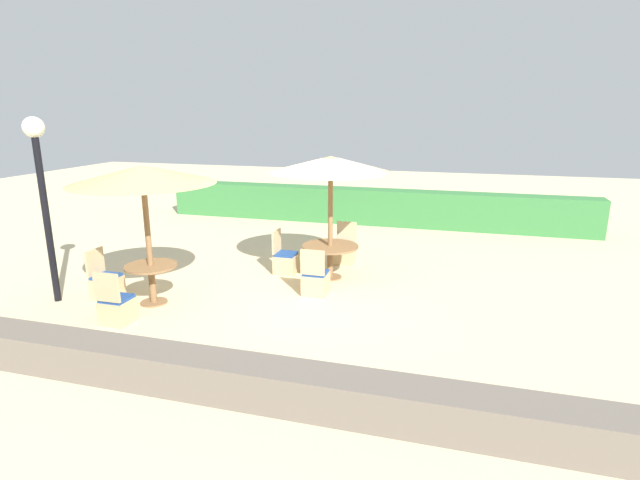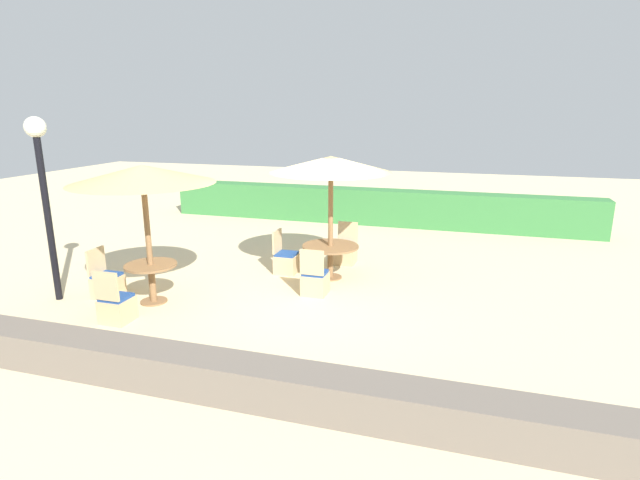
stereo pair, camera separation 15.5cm
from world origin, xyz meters
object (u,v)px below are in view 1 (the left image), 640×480
Objects in this scene: patio_chair_front_left_west at (106,285)px; patio_chair_center_south at (315,281)px; patio_chair_front_left_south at (117,308)px; round_table_front_left at (152,275)px; parasol_front_left at (142,175)px; parasol_center at (331,165)px; lamp_post at (40,174)px; round_table_center at (330,252)px; patio_chair_center_west at (285,261)px; patio_chair_center_north at (345,252)px.

patio_chair_front_left_west and patio_chair_center_south have the same top height.
patio_chair_front_left_south is at bearing -142.08° from patio_chair_center_south.
patio_chair_center_south reaches higher than round_table_front_left.
parasol_front_left is 2.70× the size of patio_chair_center_south.
parasol_front_left is 1.80m from round_table_front_left.
lamp_post is at bearing -150.02° from parasol_center.
round_table_center is (0.00, 0.00, -1.79)m from parasol_center.
patio_chair_front_left_south reaches higher than round_table_center.
round_table_center is 1.26× the size of patio_chair_center_west.
patio_chair_front_left_south is at bearing 56.17° from patio_chair_center_north.
patio_chair_front_left_south is 1.00× the size of patio_chair_center_north.
round_table_center is 1.15m from patio_chair_center_north.
patio_chair_center_south is (-0.03, -1.00, -2.10)m from parasol_center.
round_table_front_left is (1.78, 0.37, -1.81)m from lamp_post.
patio_chair_center_north is (0.05, 1.11, -0.31)m from round_table_center.
parasol_front_left is 3.64m from patio_chair_center_south.
lamp_post reaches higher than patio_chair_front_left_west.
patio_chair_front_left_south is 3.52m from patio_chair_center_south.
patio_chair_center_south is at bearing 19.76° from lamp_post.
lamp_post is 5.23m from parasol_center.
parasol_center reaches higher than round_table_front_left.
patio_chair_center_south is at bearing 108.69° from patio_chair_front_left_west.
patio_chair_front_left_west is at bearing 135.60° from patio_chair_front_left_south.
lamp_post is 5.22m from patio_chair_center_south.
round_table_center is 1.06m from patio_chair_center_west.
patio_chair_front_left_south is at bearing 45.60° from patio_chair_front_left_west.
patio_chair_center_west is 1.44m from patio_chair_center_south.
parasol_center is (4.53, 2.62, 0.01)m from lamp_post.
lamp_post is at bearing -150.02° from round_table_center.
lamp_post is 3.59× the size of round_table_front_left.
parasol_center reaches higher than patio_chair_center_west.
parasol_front_left reaches higher than patio_chair_center_north.
parasol_front_left is 2.70× the size of patio_chair_front_left_south.
patio_chair_front_left_west is 1.00× the size of patio_chair_center_south.
round_table_center is (2.81, 3.16, 0.31)m from patio_chair_front_left_south.
lamp_post is 5.53m from round_table_center.
patio_chair_front_left_south and patio_chair_center_north have the same top height.
patio_chair_center_north is at bearing 87.73° from patio_chair_center_south.
patio_chair_front_left_west is 1.00× the size of patio_chair_center_west.
patio_chair_front_left_west is 0.37× the size of parasol_center.
parasol_front_left is (1.78, 0.37, -0.01)m from lamp_post.
round_table_center is (3.74, 2.25, 0.31)m from patio_chair_front_left_west.
patio_chair_center_north is at bearing 39.07° from lamp_post.
patio_chair_front_left_south is at bearing -131.60° from round_table_center.
patio_chair_front_left_south is 4.24m from round_table_center.
patio_chair_front_left_south and patio_chair_center_west have the same top height.
parasol_center is (3.74, 2.25, 2.10)m from patio_chair_front_left_west.
patio_chair_center_north reaches higher than round_table_front_left.
round_table_front_left is 1.00× the size of patio_chair_center_west.
lamp_post is 4.89m from patio_chair_center_west.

